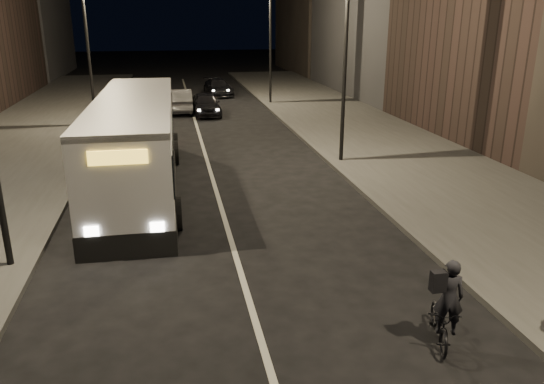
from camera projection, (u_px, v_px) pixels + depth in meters
name	position (u px, v px, depth m)	size (l,w,h in m)	color
ground	(259.00, 335.00, 10.53)	(180.00, 180.00, 0.00)	black
sidewalk_right	(386.00, 147.00, 25.08)	(7.00, 70.00, 0.16)	#363533
sidewalk_left	(1.00, 166.00, 21.99)	(7.00, 70.00, 0.16)	#363533
streetlight_right_mid	(340.00, 33.00, 20.96)	(1.20, 0.44, 8.12)	black
streetlight_right_far	(266.00, 25.00, 35.85)	(1.20, 0.44, 8.12)	black
streetlight_left_far	(91.00, 28.00, 28.33)	(1.20, 0.44, 8.12)	black
city_bus	(136.00, 140.00, 18.90)	(3.03, 12.31, 3.30)	silver
cyclist_on_bicycle	(442.00, 315.00, 10.11)	(1.02, 1.68, 1.83)	black
car_near	(206.00, 104.00, 33.41)	(1.64, 4.09, 1.39)	black
car_mid	(179.00, 100.00, 34.49)	(1.57, 4.50, 1.48)	#353638
car_far	(218.00, 87.00, 41.59)	(1.76, 4.34, 1.26)	black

